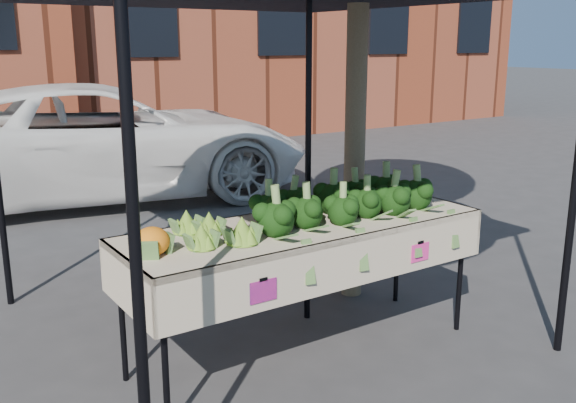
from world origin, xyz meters
name	(u,v)px	position (x,y,z in m)	size (l,w,h in m)	color
ground	(294,358)	(0.00, 0.00, 0.00)	(90.00, 90.00, 0.00)	#2F2F32
table	(305,289)	(0.10, 0.03, 0.45)	(2.40, 0.81, 0.90)	#BBAC93
canopy	(260,140)	(0.10, 0.56, 1.37)	(3.16, 3.16, 2.74)	black
broccoli_heap	(338,196)	(0.38, 0.06, 1.03)	(1.37, 0.57, 0.27)	black
romanesco_cluster	(209,222)	(-0.56, 0.07, 1.00)	(0.43, 0.57, 0.20)	#78B236
cauliflower_pair	(152,239)	(-0.95, -0.02, 0.99)	(0.20, 0.20, 0.18)	orange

